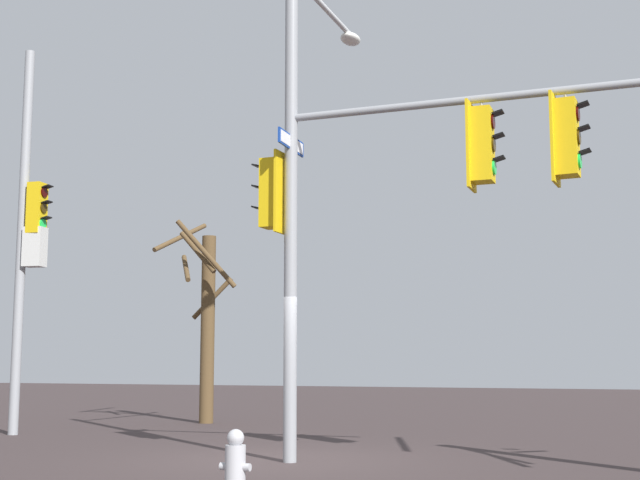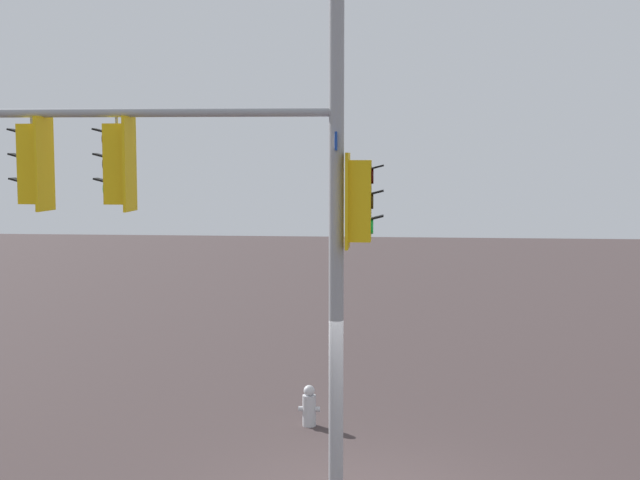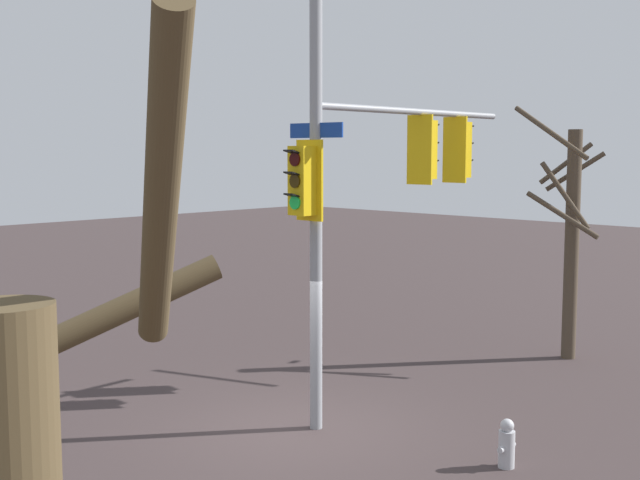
{
  "view_description": "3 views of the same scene",
  "coord_description": "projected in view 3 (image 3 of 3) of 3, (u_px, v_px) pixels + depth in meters",
  "views": [
    {
      "loc": [
        -5.86,
        12.78,
        1.5
      ],
      "look_at": [
        -0.76,
        -0.03,
        3.39
      ],
      "focal_mm": 50.09,
      "sensor_mm": 36.0,
      "label": 1
    },
    {
      "loc": [
        0.54,
        -11.82,
        4.75
      ],
      "look_at": [
        -0.59,
        0.35,
        3.59
      ],
      "focal_mm": 49.74,
      "sensor_mm": 36.0,
      "label": 2
    },
    {
      "loc": [
        9.07,
        9.29,
        4.6
      ],
      "look_at": [
        0.04,
        0.62,
        3.23
      ],
      "focal_mm": 45.41,
      "sensor_mm": 36.0,
      "label": 3
    }
  ],
  "objects": [
    {
      "name": "fire_hydrant",
      "position": [
        507.0,
        444.0,
        11.81
      ],
      "size": [
        0.38,
        0.24,
        0.73
      ],
      "color": "#B2B2B7",
      "rests_on": "ground"
    },
    {
      "name": "bare_tree_across_street",
      "position": [
        570.0,
        233.0,
        17.81
      ],
      "size": [
        1.95,
        1.97,
        5.6
      ],
      "color": "#483B2E",
      "rests_on": "ground"
    },
    {
      "name": "main_signal_pole_assembly",
      "position": [
        360.0,
        147.0,
        14.11
      ],
      "size": [
        6.1,
        3.84,
        8.34
      ],
      "rotation": [
        0.0,
        0.0,
        3.16
      ],
      "color": "gray",
      "rests_on": "ground"
    },
    {
      "name": "ground_plane",
      "position": [
        294.0,
        431.0,
        13.4
      ],
      "size": [
        80.0,
        80.0,
        0.0
      ],
      "primitive_type": "plane",
      "color": "#3B2F2F"
    }
  ]
}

